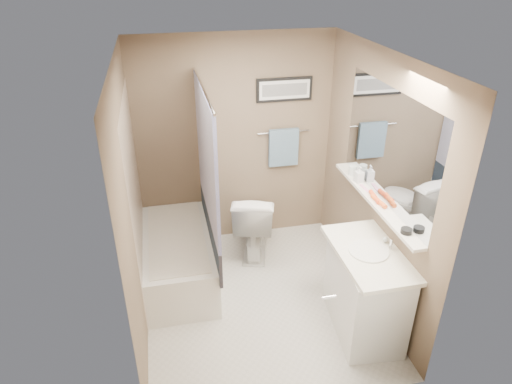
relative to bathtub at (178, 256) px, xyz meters
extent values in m
plane|color=beige|center=(0.75, -0.56, -0.25)|extent=(2.50, 2.50, 0.00)
cube|color=silver|center=(0.75, -0.56, 2.13)|extent=(2.20, 2.50, 0.04)
cube|color=brown|center=(0.75, 0.67, 0.95)|extent=(2.20, 0.04, 2.40)
cube|color=brown|center=(0.75, -1.79, 0.95)|extent=(2.20, 0.04, 2.40)
cube|color=brown|center=(-0.33, -0.56, 0.95)|extent=(0.04, 2.50, 2.40)
cube|color=brown|center=(1.83, -0.56, 0.95)|extent=(0.04, 2.50, 2.40)
cube|color=beige|center=(-0.34, -0.06, 0.75)|extent=(0.02, 1.55, 2.00)
cylinder|color=silver|center=(0.35, -0.06, 1.80)|extent=(0.02, 1.55, 0.02)
cube|color=silver|center=(0.35, -0.06, 1.15)|extent=(0.03, 1.45, 1.28)
cube|color=#243243|center=(0.35, -0.06, 0.33)|extent=(0.03, 1.45, 0.36)
cube|color=silver|center=(1.84, -0.71, 1.37)|extent=(0.02, 1.60, 1.00)
cube|color=silver|center=(1.79, -0.71, 0.85)|extent=(0.12, 1.60, 0.03)
cylinder|color=silver|center=(1.30, 0.65, 1.05)|extent=(0.60, 0.02, 0.02)
cube|color=#87AEC5|center=(1.30, 0.63, 0.87)|extent=(0.34, 0.05, 0.44)
cube|color=black|center=(1.30, 0.67, 1.53)|extent=(0.62, 0.02, 0.26)
cube|color=white|center=(1.30, 0.66, 1.53)|extent=(0.56, 0.00, 0.20)
cube|color=#595959|center=(1.30, 0.65, 1.53)|extent=(0.50, 0.00, 0.13)
cube|color=silver|center=(1.30, -1.80, 0.75)|extent=(0.80, 0.02, 2.00)
cylinder|color=silver|center=(0.97, -1.75, 0.75)|extent=(0.10, 0.02, 0.02)
cube|color=white|center=(0.00, 0.00, 0.00)|extent=(0.71, 1.50, 0.50)
cube|color=white|center=(0.00, 0.00, 0.25)|extent=(0.56, 1.36, 0.02)
imported|color=white|center=(0.88, 0.28, 0.15)|extent=(0.64, 0.87, 0.80)
cube|color=white|center=(1.60, -1.11, 0.15)|extent=(0.58, 0.94, 0.80)
cube|color=white|center=(1.59, -1.11, 0.57)|extent=(0.54, 0.96, 0.04)
cylinder|color=white|center=(1.58, -1.11, 0.60)|extent=(0.34, 0.34, 0.01)
cylinder|color=silver|center=(1.78, -1.11, 0.64)|extent=(0.02, 0.02, 0.10)
sphere|color=silver|center=(1.78, -1.01, 0.62)|extent=(0.05, 0.05, 0.05)
cylinder|color=black|center=(1.79, -1.28, 0.89)|extent=(0.09, 0.09, 0.04)
cylinder|color=orange|center=(1.79, -0.79, 0.89)|extent=(0.06, 0.22, 0.04)
cylinder|color=#E64A20|center=(1.79, -0.71, 0.89)|extent=(0.06, 0.22, 0.04)
cube|color=pink|center=(1.79, -0.50, 0.87)|extent=(0.05, 0.16, 0.01)
cylinder|color=silver|center=(1.79, -0.20, 0.92)|extent=(0.08, 0.08, 0.10)
imported|color=#999999|center=(1.79, -0.35, 0.95)|extent=(0.08, 0.08, 0.16)
camera|label=1|loc=(-0.04, -4.01, 2.86)|focal=32.00mm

